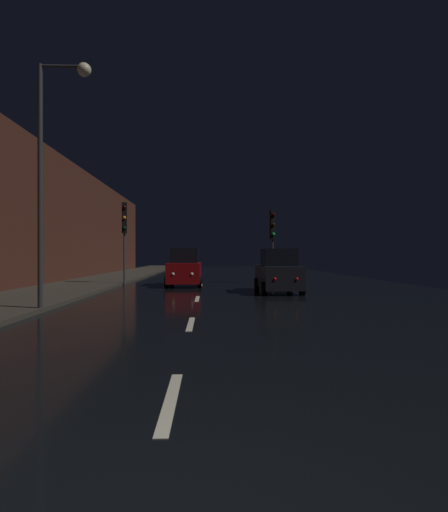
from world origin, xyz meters
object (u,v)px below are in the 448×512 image
object	(u,v)px
traffic_light_far_right	(273,230)
car_parked_right_far	(278,272)
traffic_light_far_left	(124,225)
car_approaching_headlights	(185,269)
streetlamp_overhead	(54,149)

from	to	relation	value
traffic_light_far_right	car_parked_right_far	size ratio (longest dim) A/B	1.12
traffic_light_far_left	car_approaching_headlights	world-z (taller)	traffic_light_far_left
traffic_light_far_right	streetlamp_overhead	size ratio (longest dim) A/B	0.60
traffic_light_far_right	streetlamp_overhead	bearing A→B (deg)	-43.77
streetlamp_overhead	car_parked_right_far	distance (m)	11.68
traffic_light_far_right	traffic_light_far_left	bearing A→B (deg)	-90.37
streetlamp_overhead	car_approaching_headlights	distance (m)	12.68
car_approaching_headlights	car_parked_right_far	bearing A→B (deg)	47.04
traffic_light_far_right	car_parked_right_far	bearing A→B (deg)	-16.52
car_approaching_headlights	traffic_light_far_right	bearing A→B (deg)	111.90
traffic_light_far_left	streetlamp_overhead	distance (m)	12.24
traffic_light_far_left	car_parked_right_far	xyz separation A→B (m)	(8.65, -5.26, -2.73)
traffic_light_far_left	car_approaching_headlights	xyz separation A→B (m)	(3.77, -0.71, -2.69)
streetlamp_overhead	traffic_light_far_right	bearing A→B (deg)	56.05
streetlamp_overhead	car_parked_right_far	size ratio (longest dim) A/B	1.87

